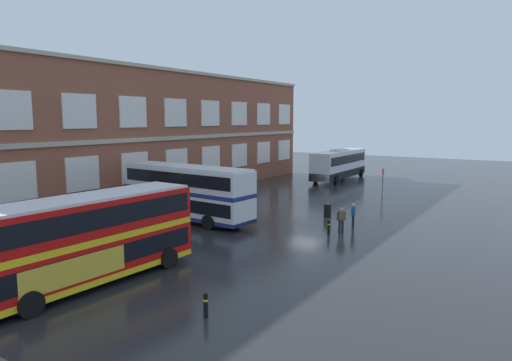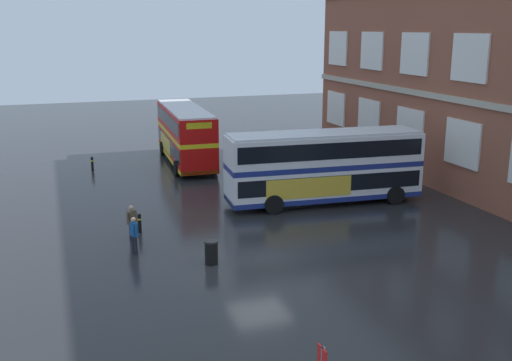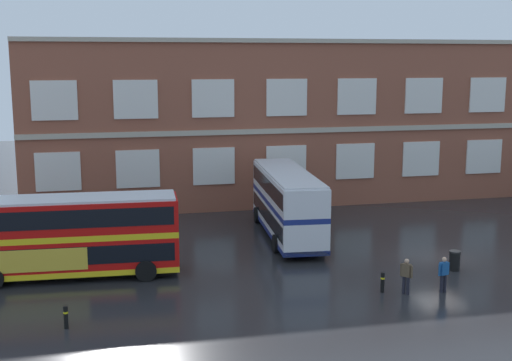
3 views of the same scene
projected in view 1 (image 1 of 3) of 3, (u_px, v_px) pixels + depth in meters
name	position (u px, v px, depth m)	size (l,w,h in m)	color
ground_plane	(283.00, 211.00, 37.76)	(120.00, 120.00, 0.00)	#232326
brick_terminal_building	(146.00, 135.00, 45.80)	(47.59, 8.19, 12.18)	brown
double_decker_near	(85.00, 239.00, 20.60)	(11.12, 3.28, 4.07)	red
double_decker_middle	(187.00, 192.00, 33.98)	(3.48, 11.16, 4.07)	silver
touring_coach	(339.00, 164.00, 56.68)	(12.03, 2.99, 3.80)	silver
waiting_passenger	(341.00, 219.00, 30.43)	(0.47, 0.56, 1.70)	black
second_passenger	(353.00, 214.00, 31.86)	(0.64, 0.33, 1.70)	black
bus_stand_flag	(383.00, 179.00, 44.83)	(0.44, 0.10, 2.70)	slate
station_litter_bin	(327.00, 210.00, 35.30)	(0.60, 0.60, 1.03)	black
safety_bollard_west	(206.00, 305.00, 17.44)	(0.19, 0.19, 0.95)	black
safety_bollard_east	(329.00, 227.00, 29.94)	(0.19, 0.19, 0.95)	black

